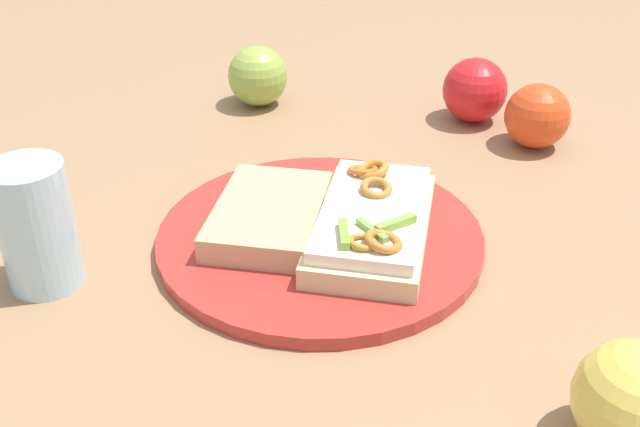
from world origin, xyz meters
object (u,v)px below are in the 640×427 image
at_px(sandwich, 372,221).
at_px(drinking_glass, 36,226).
at_px(apple_3, 258,76).
at_px(plate, 320,237).
at_px(bread_slice_side, 269,215).
at_px(apple_1, 537,116).
at_px(apple_2, 635,400).
at_px(apple_0, 475,90).

height_order(sandwich, drinking_glass, drinking_glass).
height_order(apple_3, drinking_glass, drinking_glass).
height_order(plate, apple_3, apple_3).
relative_size(sandwich, bread_slice_side, 1.45).
bearing_deg(bread_slice_side, apple_3, -164.07).
xyz_separation_m(sandwich, bread_slice_side, (0.05, 0.09, -0.00)).
relative_size(sandwich, apple_1, 2.80).
bearing_deg(sandwich, apple_3, -147.95).
bearing_deg(sandwich, apple_2, 44.96).
xyz_separation_m(plate, bread_slice_side, (0.02, 0.04, 0.02)).
bearing_deg(plate, apple_0, -52.46).
xyz_separation_m(sandwich, apple_1, (0.15, -0.27, 0.01)).
bearing_deg(bread_slice_side, apple_0, 148.82).
xyz_separation_m(bread_slice_side, apple_3, (0.32, -0.07, 0.01)).
distance_m(plate, bread_slice_side, 0.05).
height_order(plate, apple_1, apple_1).
bearing_deg(apple_3, apple_2, -172.15).
bearing_deg(apple_0, apple_2, 162.81).
bearing_deg(drinking_glass, sandwich, -98.31).
distance_m(plate, apple_3, 0.35).
bearing_deg(apple_0, bread_slice_side, 120.42).
bearing_deg(apple_3, bread_slice_side, 167.53).
relative_size(apple_0, drinking_glass, 0.70).
bearing_deg(apple_2, sandwich, 15.18).
bearing_deg(plate, apple_1, -68.54).
height_order(bread_slice_side, apple_2, apple_2).
height_order(sandwich, apple_2, apple_2).
height_order(plate, sandwich, sandwich).
distance_m(apple_1, apple_3, 0.36).
relative_size(plate, apple_2, 3.81).
relative_size(plate, apple_3, 3.94).
bearing_deg(drinking_glass, apple_3, -40.07).
relative_size(apple_3, drinking_glass, 0.68).
distance_m(bread_slice_side, apple_3, 0.33).
relative_size(sandwich, apple_3, 2.73).
relative_size(plate, apple_0, 3.83).
bearing_deg(apple_0, apple_1, -159.24).
bearing_deg(apple_0, apple_3, 61.20).
bearing_deg(apple_2, apple_3, 7.85).
bearing_deg(plate, apple_3, -4.67).
distance_m(bread_slice_side, apple_2, 0.36).
bearing_deg(bread_slice_side, sandwich, 88.68).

